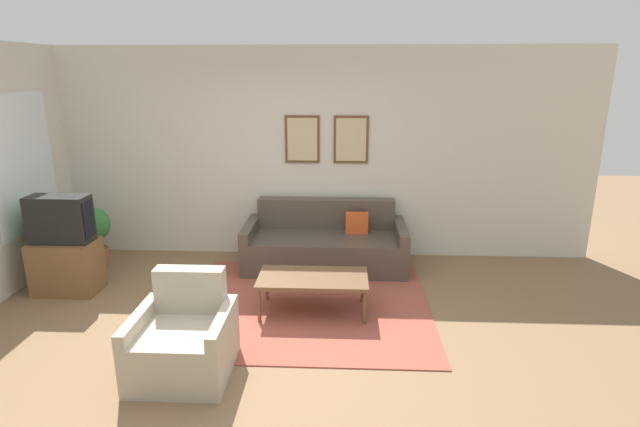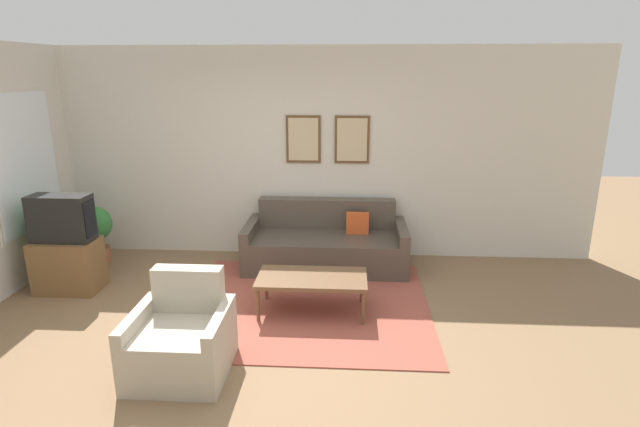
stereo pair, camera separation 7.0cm
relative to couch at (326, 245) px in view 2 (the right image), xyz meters
name	(u,v)px [view 2 (the right image)]	position (x,y,z in m)	size (l,w,h in m)	color
ground_plane	(254,347)	(-0.55, -2.00, -0.28)	(16.00, 16.00, 0.00)	#846647
area_rug	(307,304)	(-0.15, -1.12, -0.27)	(2.55, 2.35, 0.01)	#9E4C3D
wall_back	(286,154)	(-0.54, 0.47, 1.07)	(8.00, 0.09, 2.70)	beige
couch	(326,245)	(0.00, 0.00, 0.00)	(2.00, 0.90, 0.80)	#4C4238
coffee_table	(312,279)	(-0.08, -1.28, 0.08)	(1.11, 0.58, 0.39)	brown
tv_stand	(68,265)	(-2.84, -0.91, 0.02)	(0.68, 0.43, 0.59)	brown
tv	(62,218)	(-2.84, -0.91, 0.57)	(0.65, 0.28, 0.51)	black
armchair	(182,340)	(-1.07, -2.38, -0.01)	(0.77, 0.76, 0.80)	#B2A893
potted_plant_tall	(56,224)	(-3.11, -0.60, 0.40)	(0.60, 0.60, 1.01)	slate
potted_plant_by_window	(95,230)	(-2.94, -0.07, 0.16)	(0.44, 0.44, 0.74)	#935638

